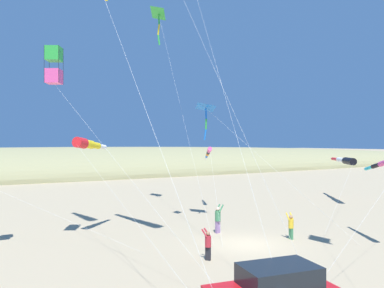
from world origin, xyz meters
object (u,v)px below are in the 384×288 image
Objects in this scene: kite_windsock_striped_overhead at (208,153)px; kite_delta_small_distant at (206,108)px; kite_box_magenta_far_left at (54,65)px; kite_windsock_long_streamer_right at (345,161)px; kite_windsock_checkered_midright at (87,144)px; person_child_grey_jacket at (208,243)px; person_adult_flyer at (218,217)px; person_child_green_jacket at (291,225)px; kite_delta_long_streamer_left at (159,14)px.

kite_delta_small_distant is at bearing -32.10° from kite_windsock_striped_overhead.
kite_windsock_long_streamer_right is at bearing 96.89° from kite_box_magenta_far_left.
kite_windsock_checkered_midright is 13.40m from kite_windsock_striped_overhead.
kite_windsock_long_streamer_right is at bearing 113.73° from person_child_grey_jacket.
person_adult_flyer reaches higher than person_child_grey_jacket.
kite_windsock_checkered_midright is at bearing -66.35° from kite_windsock_striped_overhead.
person_child_green_jacket is 1.01× the size of person_child_grey_jacket.
person_child_green_jacket is 13.04m from kite_windsock_striped_overhead.
kite_windsock_long_streamer_right is 1.37× the size of kite_box_magenta_far_left.
person_child_green_jacket is at bearing -60.83° from kite_windsock_long_streamer_right.
kite_windsock_checkered_midright is (-8.09, -4.26, 5.03)m from person_child_grey_jacket.
person_child_grey_jacket is 0.09× the size of kite_windsock_checkered_midright.
kite_delta_long_streamer_left is at bearing 178.37° from person_adult_flyer.
kite_windsock_checkered_midright reaches higher than kite_windsock_striped_overhead.
kite_windsock_striped_overhead is (-5.36, 12.25, -0.83)m from kite_windsock_checkered_midright.
kite_delta_long_streamer_left is (-5.75, -17.70, 13.54)m from kite_windsock_long_streamer_right.
kite_delta_small_distant is (-7.19, -1.89, 7.79)m from person_child_green_jacket.
person_child_green_jacket is 6.78m from person_child_grey_jacket.
kite_delta_long_streamer_left is at bearing 131.31° from kite_box_magenta_far_left.
kite_box_magenta_far_left reaches higher than kite_windsock_striped_overhead.
kite_windsock_checkered_midright is 5.45m from kite_box_magenta_far_left.
person_adult_flyer is at bearing -18.97° from kite_delta_small_distant.
person_child_green_jacket is 17.04m from kite_box_magenta_far_left.
kite_windsock_striped_overhead reaches higher than kite_windsock_long_streamer_right.
kite_windsock_checkered_midright is at bearing -88.28° from kite_delta_small_distant.
kite_windsock_long_streamer_right reaches higher than person_child_green_jacket.
kite_delta_long_streamer_left reaches higher than kite_windsock_long_streamer_right.
kite_box_magenta_far_left is at bearing -97.88° from person_adult_flyer.
person_child_grey_jacket is 0.10× the size of kite_windsock_long_streamer_right.
person_child_green_jacket is 13.88m from kite_windsock_checkered_midright.
kite_windsock_checkered_midright is 0.96× the size of kite_delta_long_streamer_left.
kite_windsock_striped_overhead is at bearing 153.07° from person_adult_flyer.
kite_windsock_striped_overhead is (1.75, 4.17, -12.67)m from kite_delta_long_streamer_left.
kite_windsock_long_streamer_right is 1.19× the size of kite_windsock_striped_overhead.
person_adult_flyer is 0.12× the size of kite_windsock_long_streamer_right.
kite_windsock_long_streamer_right is at bearing 72.01° from kite_delta_long_streamer_left.
person_adult_flyer is at bearing 142.96° from person_child_grey_jacket.
kite_windsock_striped_overhead is (-8.79, 4.47, 4.05)m from person_adult_flyer.
kite_windsock_striped_overhead reaches higher than person_adult_flyer.
kite_windsock_long_streamer_right is (-1.37, 25.78, -1.70)m from kite_windsock_checkered_midright.
kite_delta_long_streamer_left is at bearing -171.91° from kite_delta_small_distant.
kite_windsock_long_streamer_right is 14.14m from kite_windsock_striped_overhead.
kite_delta_long_streamer_left reaches higher than kite_box_magenta_far_left.
kite_windsock_checkered_midright reaches higher than kite_windsock_long_streamer_right.
person_child_green_jacket is 17.32m from kite_windsock_long_streamer_right.
kite_windsock_striped_overhead is at bearing 147.90° from kite_delta_small_distant.
kite_delta_small_distant is 17.35m from kite_windsock_long_streamer_right.
kite_delta_long_streamer_left reaches higher than kite_delta_small_distant.
kite_delta_long_streamer_left reaches higher than person_child_green_jacket.
person_child_green_jacket is 0.09× the size of kite_windsock_checkered_midright.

